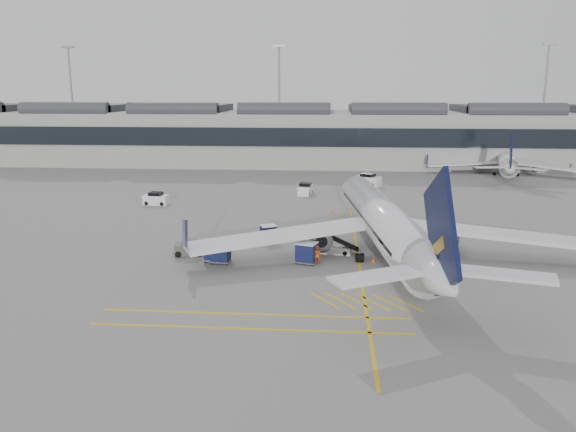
# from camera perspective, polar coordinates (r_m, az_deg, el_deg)

# --- Properties ---
(ground) EXTENTS (220.00, 220.00, 0.00)m
(ground) POSITION_cam_1_polar(r_m,az_deg,el_deg) (50.16, -4.17, -5.44)
(ground) COLOR gray
(ground) RESTS_ON ground
(terminal) EXTENTS (200.00, 20.45, 12.40)m
(terminal) POSITION_cam_1_polar(r_m,az_deg,el_deg) (119.62, 0.90, 8.25)
(terminal) COLOR #9E9E99
(terminal) RESTS_ON ground
(light_masts) EXTENTS (113.00, 0.60, 25.45)m
(light_masts) POSITION_cam_1_polar(r_m,az_deg,el_deg) (133.39, 0.56, 12.31)
(light_masts) COLOR slate
(light_masts) RESTS_ON ground
(apron_markings) EXTENTS (0.25, 60.00, 0.01)m
(apron_markings) POSITION_cam_1_polar(r_m,az_deg,el_deg) (59.27, 6.89, -2.62)
(apron_markings) COLOR gold
(apron_markings) RESTS_ON ground
(airliner_main) EXTENTS (37.53, 41.22, 10.98)m
(airliner_main) POSITION_cam_1_polar(r_m,az_deg,el_deg) (53.99, 9.79, -0.71)
(airliner_main) COLOR silver
(airliner_main) RESTS_ON ground
(airliner_far) EXTENTS (28.14, 31.13, 8.44)m
(airliner_far) POSITION_cam_1_polar(r_m,az_deg,el_deg) (112.17, 21.32, 5.19)
(airliner_far) COLOR silver
(airliner_far) RESTS_ON ground
(belt_loader) EXTENTS (4.70, 2.14, 1.87)m
(belt_loader) POSITION_cam_1_polar(r_m,az_deg,el_deg) (55.06, 4.40, -3.18)
(belt_loader) COLOR silver
(belt_loader) RESTS_ON ground
(baggage_cart_a) EXTENTS (2.28, 2.07, 1.98)m
(baggage_cart_a) POSITION_cam_1_polar(r_m,az_deg,el_deg) (51.48, 1.91, -3.69)
(baggage_cart_a) COLOR gray
(baggage_cart_a) RESTS_ON ground
(baggage_cart_b) EXTENTS (1.87, 1.54, 1.96)m
(baggage_cart_b) POSITION_cam_1_polar(r_m,az_deg,el_deg) (52.61, -7.49, -3.45)
(baggage_cart_b) COLOR gray
(baggage_cart_b) RESTS_ON ground
(baggage_cart_c) EXTENTS (1.93, 1.65, 1.87)m
(baggage_cart_c) POSITION_cam_1_polar(r_m,az_deg,el_deg) (52.03, -6.88, -3.67)
(baggage_cart_c) COLOR gray
(baggage_cart_c) RESTS_ON ground
(baggage_cart_d) EXTENTS (2.08, 1.93, 1.76)m
(baggage_cart_d) POSITION_cam_1_polar(r_m,az_deg,el_deg) (58.81, -1.99, -1.71)
(baggage_cart_d) COLOR gray
(baggage_cart_d) RESTS_ON ground
(ramp_agent_a) EXTENTS (0.71, 0.63, 1.62)m
(ramp_agent_a) POSITION_cam_1_polar(r_m,az_deg,el_deg) (56.89, 2.69, -2.35)
(ramp_agent_a) COLOR #E3420B
(ramp_agent_a) RESTS_ON ground
(ramp_agent_b) EXTENTS (0.86, 0.69, 1.72)m
(ramp_agent_b) POSITION_cam_1_polar(r_m,az_deg,el_deg) (51.49, 2.92, -3.93)
(ramp_agent_b) COLOR #FF560D
(ramp_agent_b) RESTS_ON ground
(pushback_tug) EXTENTS (3.00, 2.18, 1.53)m
(pushback_tug) POSITION_cam_1_polar(r_m,az_deg,el_deg) (54.98, -10.03, -3.22)
(pushback_tug) COLOR #4F5145
(pushback_tug) RESTS_ON ground
(safety_cone_nose) EXTENTS (0.34, 0.34, 0.48)m
(safety_cone_nose) POSITION_cam_1_polar(r_m,az_deg,el_deg) (72.51, 4.52, 0.48)
(safety_cone_nose) COLOR #F24C0A
(safety_cone_nose) RESTS_ON ground
(safety_cone_engine) EXTENTS (0.38, 0.38, 0.52)m
(safety_cone_engine) POSITION_cam_1_polar(r_m,az_deg,el_deg) (52.54, 8.66, -4.40)
(safety_cone_engine) COLOR #F24C0A
(safety_cone_engine) RESTS_ON ground
(service_van_left) EXTENTS (3.48, 1.94, 1.72)m
(service_van_left) POSITION_cam_1_polar(r_m,az_deg,el_deg) (79.69, -13.26, 1.69)
(service_van_left) COLOR silver
(service_van_left) RESTS_ON ground
(service_van_mid) EXTENTS (2.19, 3.67, 1.78)m
(service_van_mid) POSITION_cam_1_polar(r_m,az_deg,el_deg) (84.85, 1.77, 2.71)
(service_van_mid) COLOR silver
(service_van_mid) RESTS_ON ground
(service_van_right) EXTENTS (4.58, 3.77, 2.10)m
(service_van_right) POSITION_cam_1_polar(r_m,az_deg,el_deg) (93.33, 8.10, 3.61)
(service_van_right) COLOR silver
(service_van_right) RESTS_ON ground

